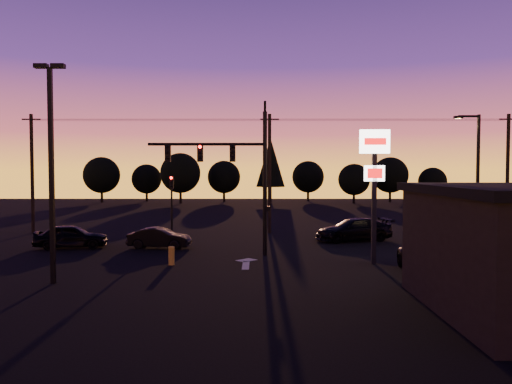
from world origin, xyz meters
TOP-DOWN VIEW (x-y plane):
  - ground at (0.00, 0.00)m, footprint 120.00×120.00m
  - lane_arrow at (0.50, 1.67)m, footprint 1.20×3.10m
  - traffic_signal_mast at (-0.10, 3.99)m, footprint 6.79×0.52m
  - secondary_signal at (-5.00, 11.49)m, footprint 0.30×0.31m
  - parking_lot_light at (-7.50, -3.00)m, footprint 1.25×0.30m
  - pylon_sign at (7.00, 1.50)m, footprint 1.50×0.28m
  - streetlight at (13.91, 5.50)m, footprint 1.55×0.35m
  - utility_pole_0 at (-16.00, 14.00)m, footprint 1.40×0.26m
  - utility_pole_1 at (2.00, 14.00)m, footprint 1.40×0.26m
  - utility_pole_2 at (20.00, 14.00)m, footprint 1.40×0.26m
  - power_wires at (2.00, 14.00)m, footprint 36.00×1.22m
  - bollard at (-3.24, 1.11)m, footprint 0.31×0.31m
  - tree_0 at (-22.00, 50.00)m, footprint 5.36×5.36m
  - tree_1 at (-16.00, 53.00)m, footprint 4.54×4.54m
  - tree_2 at (-10.00, 48.00)m, footprint 5.77×5.78m
  - tree_3 at (-4.00, 52.00)m, footprint 4.95×4.95m
  - tree_4 at (3.00, 49.00)m, footprint 4.18×4.18m
  - tree_5 at (9.00, 54.00)m, footprint 4.95×4.95m
  - tree_6 at (15.00, 48.00)m, footprint 4.54×4.54m
  - tree_7 at (21.00, 51.00)m, footprint 5.36×5.36m
  - tree_8 at (27.00, 50.00)m, footprint 4.12×4.12m
  - car_left at (-10.29, 6.51)m, footprint 4.53×2.44m
  - car_mid at (-4.90, 6.51)m, footprint 3.90×1.67m
  - car_right at (7.58, 9.74)m, footprint 5.61×3.44m
  - suv_parked at (9.04, -1.14)m, footprint 2.27×4.75m

SIDE VIEW (x-z plane):
  - ground at x=0.00m, z-range 0.00..0.00m
  - lane_arrow at x=0.50m, z-range 0.00..0.01m
  - bollard at x=-3.24m, z-range 0.00..0.92m
  - car_mid at x=-4.90m, z-range 0.00..1.25m
  - suv_parked at x=9.04m, z-range 0.00..1.31m
  - car_left at x=-10.29m, z-range 0.00..1.46m
  - car_right at x=7.58m, z-range 0.00..1.52m
  - secondary_signal at x=-5.00m, z-range 0.69..5.04m
  - tree_8 at x=27.00m, z-range 0.53..5.71m
  - tree_1 at x=-16.00m, z-range 0.58..6.29m
  - tree_6 at x=15.00m, z-range 0.58..6.29m
  - tree_3 at x=-4.00m, z-range 0.63..6.86m
  - tree_5 at x=9.00m, z-range 0.63..6.86m
  - tree_0 at x=-22.00m, z-range 0.69..7.43m
  - tree_7 at x=21.00m, z-range 0.69..7.43m
  - tree_2 at x=-10.00m, z-range 0.74..8.00m
  - streetlight at x=13.91m, z-range 0.42..8.42m
  - utility_pole_0 at x=-16.00m, z-range 0.09..9.09m
  - utility_pole_1 at x=2.00m, z-range 0.09..9.09m
  - utility_pole_2 at x=20.00m, z-range 0.09..9.09m
  - pylon_sign at x=7.00m, z-range 1.51..8.31m
  - traffic_signal_mast at x=-0.10m, z-range 0.65..9.23m
  - parking_lot_light at x=-7.50m, z-range 0.70..9.84m
  - tree_4 at x=3.00m, z-range 1.18..10.68m
  - power_wires at x=2.00m, z-range 8.53..8.60m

